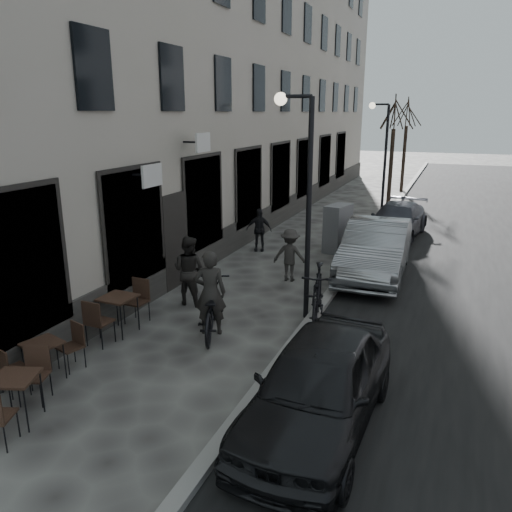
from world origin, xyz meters
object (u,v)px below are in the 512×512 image
Objects in this scene: tree_far at (407,112)px; moped at (317,296)px; car_mid at (376,249)px; pedestrian_far at (259,230)px; pedestrian_near at (189,270)px; car_far at (397,221)px; pedestrian_mid at (290,255)px; bicycle at (211,308)px; streetlamp_far at (382,148)px; car_near at (319,385)px; utility_cabinet at (338,228)px; bistro_set_c at (119,311)px; tree_near at (395,112)px; streetlamp_near at (302,183)px; bistro_set_a at (16,394)px; bistro_set_b at (44,357)px.

tree_far is 21.69m from moped.
pedestrian_far is at bearing 160.95° from car_mid.
pedestrian_near reaches higher than car_far.
pedestrian_far is at bearing -57.00° from pedestrian_mid.
pedestrian_near is 1.18× the size of pedestrian_far.
car_far is (2.69, 10.58, 0.07)m from bicycle.
tree_far is at bearing 89.54° from streetlamp_far.
car_near is (2.58, -6.47, -0.04)m from pedestrian_mid.
utility_cabinet is at bearing 103.68° from car_near.
bicycle is 0.44× the size of car_mid.
pedestrian_near reaches higher than moped.
bicycle is at bearing -158.47° from moped.
utility_cabinet is (2.89, 8.39, 0.30)m from bistro_set_c.
tree_near reaches higher than pedestrian_mid.
moped is (3.33, -0.07, -0.20)m from pedestrian_near.
car_mid is at bearing -31.36° from pedestrian_far.
pedestrian_far is 4.41m from car_mid.
tree_far is 3.34× the size of bistro_set_c.
streetlamp_far is 12.77m from pedestrian_near.
tree_near is 11.91m from car_mid.
streetlamp_near is 3.41× the size of pedestrian_far.
moped is at bearing 38.26° from bistro_set_a.
streetlamp_far reaches higher than bicycle.
tree_far is 3.24× the size of pedestrian_near.
bistro_set_a is at bearing -102.84° from pedestrian_far.
bistro_set_a is (-2.88, -26.68, -4.19)m from tree_far.
streetlamp_far reaches higher than bistro_set_a.
car_far is (1.17, -3.03, -2.52)m from streetlamp_far.
car_far is (3.98, 9.21, -0.24)m from pedestrian_near.
utility_cabinet is at bearing -102.40° from pedestrian_mid.
tree_near is 3.82× the size of pedestrian_far.
tree_near reaches higher than bistro_set_b.
car_mid reaches higher than bistro_set_b.
tree_far reaches higher than moped.
moped is at bearing -179.19° from pedestrian_near.
utility_cabinet reaches higher than pedestrian_far.
car_mid is at bearing -151.82° from pedestrian_mid.
bistro_set_b is 14.25m from car_far.
pedestrian_mid reaches higher than moped.
car_mid is (1.10, -11.22, -3.85)m from tree_near.
pedestrian_far is (-3.11, -9.90, -3.92)m from tree_near.
moped is at bearing -88.12° from car_far.
pedestrian_mid reaches higher than bistro_set_b.
tree_near reaches higher than streetlamp_near.
utility_cabinet is 0.75× the size of bicycle.
bistro_set_a is at bearing -97.94° from tree_near.
tree_near is 2.51× the size of moped.
utility_cabinet is at bearing 90.79° from bistro_set_b.
streetlamp_near reaches higher than bistro_set_b.
bistro_set_a is at bearing -47.15° from bistro_set_b.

